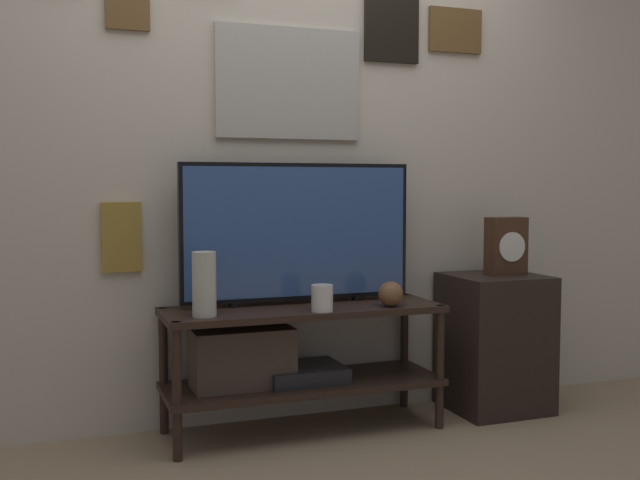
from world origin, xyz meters
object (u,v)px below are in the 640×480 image
(mantel_clock, at_px, (506,246))
(candle_jar, at_px, (322,298))
(television, at_px, (298,232))
(vase_round_glass, at_px, (391,294))
(vase_tall_ceramic, at_px, (204,284))

(mantel_clock, bearing_deg, candle_jar, -172.62)
(television, xyz_separation_m, vase_round_glass, (0.37, -0.22, -0.28))
(television, distance_m, mantel_clock, 1.07)
(vase_round_glass, bearing_deg, television, 148.87)
(television, height_order, vase_tall_ceramic, television)
(vase_round_glass, distance_m, vase_tall_ceramic, 0.85)
(vase_round_glass, relative_size, vase_tall_ceramic, 0.42)
(television, distance_m, vase_tall_ceramic, 0.55)
(vase_round_glass, relative_size, mantel_clock, 0.40)
(vase_tall_ceramic, bearing_deg, vase_round_glass, -1.96)
(candle_jar, bearing_deg, vase_round_glass, 3.16)
(vase_round_glass, distance_m, mantel_clock, 0.72)
(candle_jar, distance_m, mantel_clock, 1.05)
(vase_tall_ceramic, distance_m, candle_jar, 0.52)
(candle_jar, xyz_separation_m, mantel_clock, (1.03, 0.13, 0.19))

